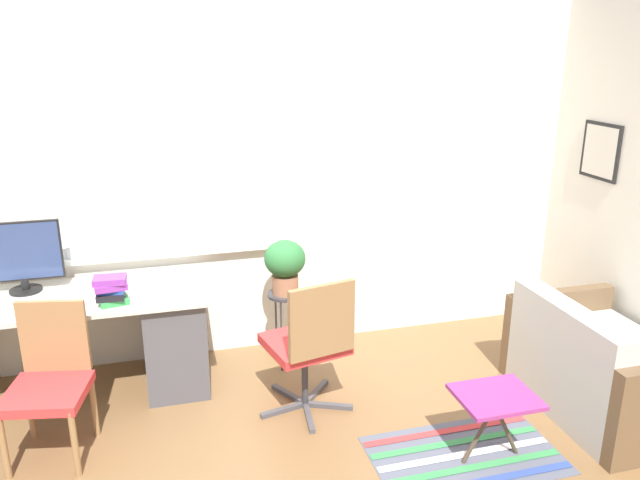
# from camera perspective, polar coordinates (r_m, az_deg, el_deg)

# --- Properties ---
(ground_plane) EXTENTS (14.00, 14.00, 0.00)m
(ground_plane) POSITION_cam_1_polar(r_m,az_deg,el_deg) (4.34, -9.97, -14.49)
(ground_plane) COLOR brown
(wall_back_with_window) EXTENTS (9.00, 0.12, 2.70)m
(wall_back_with_window) POSITION_cam_1_polar(r_m,az_deg,el_deg) (4.54, -11.93, 5.41)
(wall_back_with_window) COLOR white
(wall_back_with_window) RESTS_ON ground_plane
(wall_right_with_picture) EXTENTS (0.08, 9.00, 2.70)m
(wall_right_with_picture) POSITION_cam_1_polar(r_m,az_deg,el_deg) (4.98, 25.67, 5.08)
(wall_right_with_picture) COLOR white
(wall_right_with_picture) RESTS_ON ground_plane
(desk) EXTENTS (2.08, 0.69, 0.72)m
(desk) POSITION_cam_1_polar(r_m,az_deg,el_deg) (4.50, -23.47, -8.85)
(desk) COLOR beige
(desk) RESTS_ON ground_plane
(monitor) EXTENTS (0.51, 0.20, 0.48)m
(monitor) POSITION_cam_1_polar(r_m,az_deg,el_deg) (4.47, -25.68, -1.34)
(monitor) COLOR black
(monitor) RESTS_ON desk
(keyboard) EXTENTS (0.40, 0.11, 0.02)m
(keyboard) POSITION_cam_1_polar(r_m,az_deg,el_deg) (4.21, -25.62, -5.88)
(keyboard) COLOR silver
(keyboard) RESTS_ON desk
(mouse) EXTENTS (0.04, 0.07, 0.04)m
(mouse) POSITION_cam_1_polar(r_m,az_deg,el_deg) (4.15, -22.04, -5.59)
(mouse) COLOR silver
(mouse) RESTS_ON desk
(book_stack) EXTENTS (0.21, 0.16, 0.18)m
(book_stack) POSITION_cam_1_polar(r_m,az_deg,el_deg) (4.09, -18.54, -4.36)
(book_stack) COLOR green
(book_stack) RESTS_ON desk
(desk_chair_wooden) EXTENTS (0.50, 0.51, 0.88)m
(desk_chair_wooden) POSITION_cam_1_polar(r_m,az_deg,el_deg) (3.94, -23.50, -11.57)
(desk_chair_wooden) COLOR olive
(desk_chair_wooden) RESTS_ON ground_plane
(office_chair_swivel) EXTENTS (0.61, 0.60, 0.94)m
(office_chair_swivel) POSITION_cam_1_polar(r_m,az_deg,el_deg) (3.95, -0.92, -9.37)
(office_chair_swivel) COLOR #47474C
(office_chair_swivel) RESTS_ON ground_plane
(couch_loveseat) EXTENTS (0.82, 1.17, 0.75)m
(couch_loveseat) POSITION_cam_1_polar(r_m,az_deg,el_deg) (4.48, 24.42, -10.81)
(couch_loveseat) COLOR beige
(couch_loveseat) RESTS_ON ground_plane
(plant_stand) EXTENTS (0.26, 0.26, 0.56)m
(plant_stand) POSITION_cam_1_polar(r_m,az_deg,el_deg) (4.53, -3.16, -5.61)
(plant_stand) COLOR #333338
(plant_stand) RESTS_ON ground_plane
(potted_plant) EXTENTS (0.29, 0.29, 0.40)m
(potted_plant) POSITION_cam_1_polar(r_m,az_deg,el_deg) (4.42, -3.23, -2.13)
(potted_plant) COLOR #9E6B4C
(potted_plant) RESTS_ON plant_stand
(floor_rug_striped) EXTENTS (1.09, 0.65, 0.01)m
(floor_rug_striped) POSITION_cam_1_polar(r_m,az_deg,el_deg) (3.92, 13.09, -18.58)
(floor_rug_striped) COLOR #565B6B
(floor_rug_striped) RESTS_ON ground_plane
(folding_stool) EXTENTS (0.44, 0.37, 0.42)m
(folding_stool) POSITION_cam_1_polar(r_m,az_deg,el_deg) (3.72, 15.76, -13.93)
(folding_stool) COLOR #93337A
(folding_stool) RESTS_ON ground_plane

